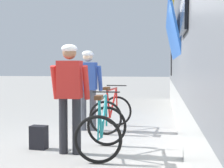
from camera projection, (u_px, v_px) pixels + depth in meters
The scene contains 6 objects.
ground_plane at pixel (100, 148), 5.31m from camera, with size 80.00×80.00×0.00m, color #A09E99.
cyclist_near_in_blue at pixel (88, 83), 6.79m from camera, with size 0.61×0.31×1.76m.
cyclist_far_in_red at pixel (70, 89), 4.94m from camera, with size 0.62×0.32×1.76m.
bicycle_near_red at pixel (112, 112), 6.85m from camera, with size 0.80×1.13×0.99m.
bicycle_far_teal at pixel (103, 129), 4.95m from camera, with size 0.77×1.11×0.99m.
backpack_on_platform at pixel (39, 137), 5.27m from camera, with size 0.28×0.18×0.40m, color black.
Camera 1 is at (1.05, -5.14, 1.40)m, focal length 49.54 mm.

